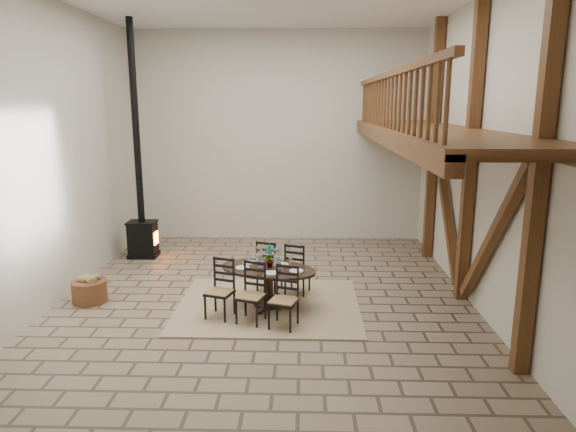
{
  "coord_description": "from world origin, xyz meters",
  "views": [
    {
      "loc": [
        0.66,
        -8.49,
        3.3
      ],
      "look_at": [
        0.38,
        0.4,
        1.35
      ],
      "focal_mm": 32.0,
      "sensor_mm": 36.0,
      "label": 1
    }
  ],
  "objects_px": {
    "log_basket": "(89,290)",
    "dining_table": "(266,286)",
    "log_stack": "(88,292)",
    "wood_stove": "(141,206)"
  },
  "relations": [
    {
      "from": "dining_table",
      "to": "wood_stove",
      "type": "bearing_deg",
      "value": 154.11
    },
    {
      "from": "wood_stove",
      "to": "dining_table",
      "type": "bearing_deg",
      "value": -44.46
    },
    {
      "from": "log_basket",
      "to": "log_stack",
      "type": "relative_size",
      "value": 1.71
    },
    {
      "from": "wood_stove",
      "to": "log_stack",
      "type": "height_order",
      "value": "wood_stove"
    },
    {
      "from": "log_basket",
      "to": "log_stack",
      "type": "height_order",
      "value": "log_basket"
    },
    {
      "from": "log_stack",
      "to": "log_basket",
      "type": "bearing_deg",
      "value": -56.76
    },
    {
      "from": "log_basket",
      "to": "dining_table",
      "type": "bearing_deg",
      "value": -3.3
    },
    {
      "from": "dining_table",
      "to": "log_basket",
      "type": "xyz_separation_m",
      "value": [
        -3.02,
        0.17,
        -0.17
      ]
    },
    {
      "from": "dining_table",
      "to": "log_stack",
      "type": "relative_size",
      "value": 6.18
    },
    {
      "from": "log_stack",
      "to": "dining_table",
      "type": "bearing_deg",
      "value": -6.46
    }
  ]
}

